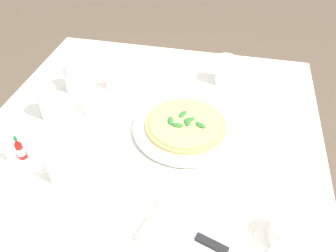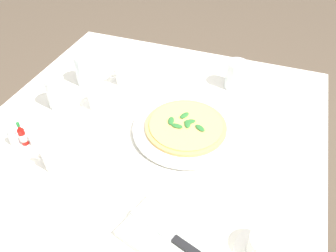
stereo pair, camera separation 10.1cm
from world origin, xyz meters
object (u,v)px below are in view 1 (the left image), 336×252
(pizza_plate, at_px, (186,127))
(salt_shaker, at_px, (10,153))
(dinner_knife, at_px, (191,234))
(water_glass_far_left, at_px, (74,78))
(water_glass_right_edge, at_px, (49,104))
(coffee_cup_left_edge, at_px, (95,106))
(pepper_shaker, at_px, (32,151))
(coffee_cup_center_back, at_px, (117,80))
(hot_sauce_bottle, at_px, (20,149))
(coffee_cup_back_corner, at_px, (63,169))
(coffee_cup_near_right, at_px, (285,235))
(water_glass_near_left, at_px, (225,72))
(napkin_folded, at_px, (192,238))
(pizza, at_px, (186,124))

(pizza_plate, relative_size, salt_shaker, 5.78)
(dinner_knife, bearing_deg, water_glass_far_left, -27.21)
(water_glass_far_left, height_order, water_glass_right_edge, water_glass_far_left)
(pizza_plate, distance_m, coffee_cup_left_edge, 0.30)
(pepper_shaker, bearing_deg, coffee_cup_left_edge, -114.88)
(coffee_cup_center_back, relative_size, coffee_cup_left_edge, 1.00)
(salt_shaker, bearing_deg, hot_sauce_bottle, -160.35)
(coffee_cup_back_corner, distance_m, coffee_cup_center_back, 0.43)
(coffee_cup_center_back, xyz_separation_m, salt_shaker, (0.18, 0.40, -0.01))
(coffee_cup_center_back, bearing_deg, coffee_cup_near_right, 138.66)
(dinner_knife, bearing_deg, salt_shaker, 3.02)
(coffee_cup_left_edge, distance_m, water_glass_near_left, 0.48)
(napkin_folded, bearing_deg, coffee_cup_back_corner, -0.22)
(hot_sauce_bottle, distance_m, pepper_shaker, 0.03)
(coffee_cup_back_corner, distance_m, water_glass_far_left, 0.41)
(coffee_cup_center_back, xyz_separation_m, hot_sauce_bottle, (0.15, 0.39, 0.00))
(hot_sauce_bottle, bearing_deg, water_glass_near_left, -136.30)
(coffee_cup_back_corner, xyz_separation_m, dinner_knife, (-0.36, 0.11, -0.01))
(coffee_cup_center_back, distance_m, napkin_folded, 0.64)
(coffee_cup_left_edge, bearing_deg, pizza, 176.53)
(pizza, bearing_deg, coffee_cup_left_edge, -3.47)
(coffee_cup_back_corner, xyz_separation_m, salt_shaker, (0.17, -0.03, -0.01))
(water_glass_near_left, bearing_deg, coffee_cup_center_back, 16.98)
(pizza, relative_size, water_glass_near_left, 2.47)
(dinner_knife, bearing_deg, pizza, -60.81)
(coffee_cup_center_back, distance_m, hot_sauce_bottle, 0.42)
(pepper_shaker, bearing_deg, coffee_cup_center_back, -108.00)
(pizza_plate, distance_m, dinner_knife, 0.37)
(pizza_plate, distance_m, pizza, 0.01)
(hot_sauce_bottle, height_order, pepper_shaker, hot_sauce_bottle)
(pizza, height_order, hot_sauce_bottle, hot_sauce_bottle)
(pizza_plate, bearing_deg, water_glass_far_left, -17.18)
(pizza, height_order, water_glass_right_edge, water_glass_right_edge)
(pizza, bearing_deg, pizza_plate, 145.54)
(pizza_plate, bearing_deg, dinner_knife, 101.75)
(pizza, distance_m, coffee_cup_center_back, 0.33)
(pepper_shaker, bearing_deg, salt_shaker, 19.65)
(pizza_plate, distance_m, coffee_cup_back_corner, 0.38)
(coffee_cup_back_corner, relative_size, coffee_cup_center_back, 1.01)
(pizza, xyz_separation_m, napkin_folded, (-0.08, 0.36, -0.01))
(coffee_cup_near_right, xyz_separation_m, water_glass_right_edge, (0.72, -0.30, 0.02))
(coffee_cup_near_right, height_order, water_glass_near_left, water_glass_near_left)
(water_glass_right_edge, bearing_deg, pizza_plate, -177.07)
(coffee_cup_back_corner, height_order, napkin_folded, coffee_cup_back_corner)
(pizza_plate, bearing_deg, coffee_cup_center_back, -31.86)
(water_glass_near_left, distance_m, pepper_shaker, 0.70)
(water_glass_far_left, bearing_deg, pizza, 162.83)
(napkin_folded, bearing_deg, pizza, -61.39)
(coffee_cup_back_corner, xyz_separation_m, water_glass_far_left, (0.14, -0.38, 0.02))
(water_glass_right_edge, relative_size, napkin_folded, 0.44)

